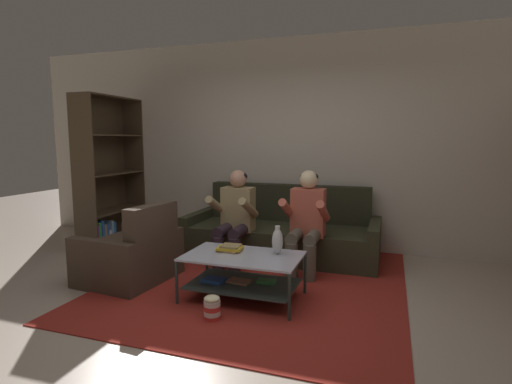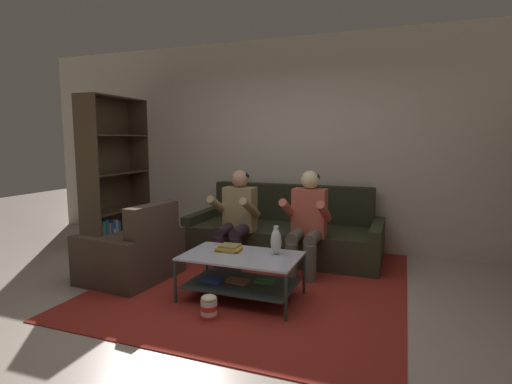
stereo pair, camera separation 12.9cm
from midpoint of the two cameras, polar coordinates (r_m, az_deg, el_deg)
The scene contains 12 objects.
ground at distance 3.68m, azimuth -3.81°, elevation -16.82°, with size 16.80×16.80×0.00m, color #B5A291.
back_partition at distance 5.69m, azimuth 6.40°, elevation 6.81°, with size 8.40×0.12×2.90m, color beige.
couch at distance 5.27m, azimuth 4.80°, elevation -6.03°, with size 2.47×0.97×0.90m.
person_seated_left at distance 4.80m, azimuth -2.03°, elevation -3.22°, with size 0.50×0.58×1.15m.
person_seated_right at distance 4.55m, azimuth 8.14°, elevation -3.79°, with size 0.50×0.58×1.17m.
coffee_table at distance 3.86m, azimuth -1.21°, elevation -11.09°, with size 1.09×0.66×0.43m.
area_rug at distance 4.52m, azimuth 1.77°, elevation -12.03°, with size 3.00×3.48×0.01m.
vase at distance 3.81m, azimuth 3.85°, elevation -7.01°, with size 0.10×0.10×0.27m.
book_stack at distance 3.94m, azimuth -2.93°, elevation -7.99°, with size 0.25×0.20×0.06m.
bookshelf at distance 5.92m, azimuth -19.59°, elevation 0.64°, with size 0.37×1.11×2.10m.
armchair at distance 4.56m, azimuth -16.39°, elevation -8.52°, with size 0.89×0.98×0.85m.
popcorn_tub at distance 3.53m, azimuth -5.67°, elevation -16.06°, with size 0.14×0.14×0.21m.
Camera 2 is at (1.45, -3.03, 1.52)m, focal length 28.00 mm.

